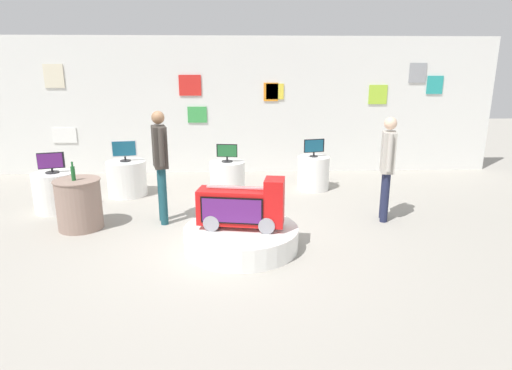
# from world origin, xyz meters

# --- Properties ---
(ground_plane) EXTENTS (30.00, 30.00, 0.00)m
(ground_plane) POSITION_xyz_m (0.00, 0.00, 0.00)
(ground_plane) COLOR #9E998E
(back_wall_display) EXTENTS (12.74, 0.13, 3.12)m
(back_wall_display) POSITION_xyz_m (0.00, 4.29, 1.56)
(back_wall_display) COLOR silver
(back_wall_display) RESTS_ON ground
(main_display_pedestal) EXTENTS (1.58, 1.58, 0.30)m
(main_display_pedestal) POSITION_xyz_m (0.36, -0.32, 0.15)
(main_display_pedestal) COLOR white
(main_display_pedestal) RESTS_ON ground
(novelty_firetruck_tv) EXTENTS (1.21, 0.58, 0.70)m
(novelty_firetruck_tv) POSITION_xyz_m (0.38, -0.33, 0.60)
(novelty_firetruck_tv) COLOR gray
(novelty_firetruck_tv) RESTS_ON main_display_pedestal
(display_pedestal_left_rear) EXTENTS (0.75, 0.75, 0.68)m
(display_pedestal_left_rear) POSITION_xyz_m (-1.84, 2.37, 0.34)
(display_pedestal_left_rear) COLOR white
(display_pedestal_left_rear) RESTS_ON ground
(tv_on_left_rear) EXTENTS (0.46, 0.21, 0.40)m
(tv_on_left_rear) POSITION_xyz_m (-1.84, 2.37, 0.90)
(tv_on_left_rear) COLOR black
(tv_on_left_rear) RESTS_ON display_pedestal_left_rear
(display_pedestal_center_rear) EXTENTS (0.68, 0.68, 0.68)m
(display_pedestal_center_rear) POSITION_xyz_m (0.13, 2.23, 0.34)
(display_pedestal_center_rear) COLOR white
(display_pedestal_center_rear) RESTS_ON ground
(tv_on_center_rear) EXTENTS (0.40, 0.21, 0.34)m
(tv_on_center_rear) POSITION_xyz_m (0.13, 2.23, 0.86)
(tv_on_center_rear) COLOR black
(tv_on_center_rear) RESTS_ON display_pedestal_center_rear
(display_pedestal_right_rear) EXTENTS (0.65, 0.65, 0.68)m
(display_pedestal_right_rear) POSITION_xyz_m (1.87, 2.64, 0.34)
(display_pedestal_right_rear) COLOR white
(display_pedestal_right_rear) RESTS_ON ground
(tv_on_right_rear) EXTENTS (0.42, 0.17, 0.36)m
(tv_on_right_rear) POSITION_xyz_m (1.87, 2.64, 0.88)
(tv_on_right_rear) COLOR black
(tv_on_right_rear) RESTS_ON display_pedestal_right_rear
(display_pedestal_far_right) EXTENTS (0.71, 0.71, 0.68)m
(display_pedestal_far_right) POSITION_xyz_m (-2.85, 1.46, 0.34)
(display_pedestal_far_right) COLOR white
(display_pedestal_far_right) RESTS_ON ground
(tv_on_far_right) EXTENTS (0.42, 0.22, 0.35)m
(tv_on_far_right) POSITION_xyz_m (-2.85, 1.45, 0.86)
(tv_on_far_right) COLOR black
(tv_on_far_right) RESTS_ON display_pedestal_far_right
(side_table_round) EXTENTS (0.70, 0.70, 0.78)m
(side_table_round) POSITION_xyz_m (-2.12, 0.57, 0.40)
(side_table_round) COLOR gray
(side_table_round) RESTS_ON ground
(bottle_on_side_table) EXTENTS (0.06, 0.06, 0.29)m
(bottle_on_side_table) POSITION_xyz_m (-2.15, 0.53, 0.90)
(bottle_on_side_table) COLOR #195926
(bottle_on_side_table) RESTS_ON side_table_round
(shopper_browsing_near_truck) EXTENTS (0.30, 0.54, 1.79)m
(shopper_browsing_near_truck) POSITION_xyz_m (-0.88, 0.78, 1.05)
(shopper_browsing_near_truck) COLOR #194751
(shopper_browsing_near_truck) RESTS_ON ground
(shopper_browsing_rear) EXTENTS (0.29, 0.55, 1.69)m
(shopper_browsing_rear) POSITION_xyz_m (2.71, 0.74, 0.98)
(shopper_browsing_rear) COLOR #1E233F
(shopper_browsing_rear) RESTS_ON ground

